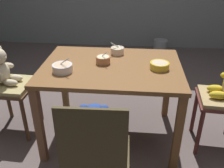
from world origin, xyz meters
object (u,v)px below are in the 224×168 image
(teddy_chair_near_front, at_px, (96,147))
(teddy_chair_near_left, at_px, (4,78))
(porridge_bowl_yellow_near_right, at_px, (159,66))
(dining_table, at_px, (111,76))
(metal_pail, at_px, (160,47))
(porridge_bowl_white_near_left, at_px, (62,68))
(porridge_bowl_terracotta_center, at_px, (103,60))
(porridge_bowl_cream_far_center, at_px, (117,51))

(teddy_chair_near_front, bearing_deg, teddy_chair_near_left, 47.50)
(porridge_bowl_yellow_near_right, bearing_deg, dining_table, 175.21)
(metal_pail, bearing_deg, porridge_bowl_white_near_left, -113.02)
(teddy_chair_near_left, height_order, metal_pail, teddy_chair_near_left)
(teddy_chair_near_left, distance_m, porridge_bowl_terracotta_center, 0.91)
(porridge_bowl_cream_far_center, height_order, metal_pail, porridge_bowl_cream_far_center)
(porridge_bowl_cream_far_center, height_order, porridge_bowl_terracotta_center, same)
(teddy_chair_near_front, xyz_separation_m, porridge_bowl_terracotta_center, (-0.06, 0.84, 0.18))
(teddy_chair_near_front, height_order, porridge_bowl_terracotta_center, teddy_chair_near_front)
(porridge_bowl_cream_far_center, bearing_deg, porridge_bowl_yellow_near_right, -39.08)
(porridge_bowl_yellow_near_right, xyz_separation_m, porridge_bowl_white_near_left, (-0.75, -0.12, 0.00))
(teddy_chair_near_front, relative_size, porridge_bowl_yellow_near_right, 6.09)
(porridge_bowl_yellow_near_right, height_order, porridge_bowl_terracotta_center, porridge_bowl_terracotta_center)
(teddy_chair_near_front, relative_size, teddy_chair_near_left, 1.00)
(porridge_bowl_terracotta_center, height_order, porridge_bowl_white_near_left, porridge_bowl_white_near_left)
(teddy_chair_near_left, xyz_separation_m, porridge_bowl_terracotta_center, (0.89, 0.02, 0.20))
(porridge_bowl_terracotta_center, bearing_deg, porridge_bowl_yellow_near_right, -8.22)
(porridge_bowl_terracotta_center, xyz_separation_m, porridge_bowl_white_near_left, (-0.29, -0.19, -0.00))
(teddy_chair_near_left, distance_m, porridge_bowl_yellow_near_right, 1.37)
(dining_table, bearing_deg, porridge_bowl_white_near_left, -156.76)
(teddy_chair_near_left, xyz_separation_m, porridge_bowl_cream_far_center, (1.00, 0.24, 0.20))
(dining_table, xyz_separation_m, porridge_bowl_cream_far_center, (0.03, 0.26, 0.13))
(teddy_chair_near_front, distance_m, porridge_bowl_yellow_near_right, 0.89)
(teddy_chair_near_front, distance_m, teddy_chair_near_left, 1.26)
(teddy_chair_near_front, xyz_separation_m, porridge_bowl_yellow_near_right, (0.40, 0.77, 0.18))
(teddy_chair_near_front, distance_m, metal_pail, 3.05)
(metal_pail, bearing_deg, teddy_chair_near_front, -101.97)
(teddy_chair_near_front, bearing_deg, porridge_bowl_white_near_left, 26.97)
(dining_table, relative_size, porridge_bowl_terracotta_center, 9.46)
(dining_table, relative_size, metal_pail, 4.61)
(teddy_chair_near_front, xyz_separation_m, porridge_bowl_cream_far_center, (0.04, 1.06, 0.18))
(dining_table, height_order, teddy_chair_near_left, teddy_chair_near_left)
(teddy_chair_near_left, height_order, porridge_bowl_yellow_near_right, teddy_chair_near_left)
(porridge_bowl_white_near_left, height_order, metal_pail, porridge_bowl_white_near_left)
(teddy_chair_near_left, bearing_deg, teddy_chair_near_front, -38.11)
(teddy_chair_near_left, relative_size, metal_pail, 3.74)
(porridge_bowl_white_near_left, relative_size, metal_pail, 0.63)
(teddy_chair_near_left, relative_size, porridge_bowl_white_near_left, 5.97)
(porridge_bowl_cream_far_center, height_order, porridge_bowl_yellow_near_right, porridge_bowl_cream_far_center)
(porridge_bowl_yellow_near_right, bearing_deg, porridge_bowl_white_near_left, -170.58)
(dining_table, xyz_separation_m, porridge_bowl_yellow_near_right, (0.39, -0.03, 0.12))
(teddy_chair_near_left, xyz_separation_m, porridge_bowl_yellow_near_right, (1.35, -0.05, 0.20))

